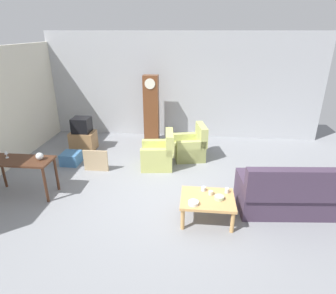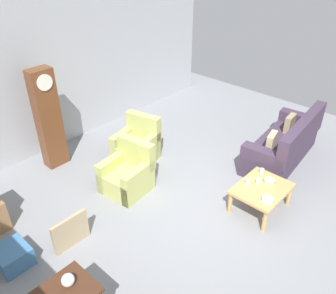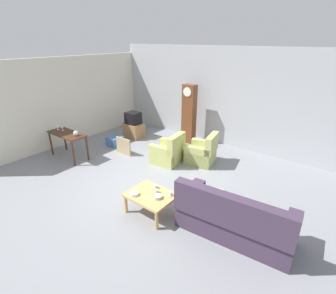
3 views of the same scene
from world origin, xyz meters
name	(u,v)px [view 1 (image 1 of 3)]	position (x,y,z in m)	size (l,w,h in m)	color
ground_plane	(172,192)	(0.00, 0.00, 0.00)	(10.40, 10.40, 0.00)	gray
garage_door_wall	(183,86)	(0.00, 3.60, 1.60)	(8.40, 0.16, 3.20)	#ADAFB5
couch_floral	(296,195)	(2.37, -0.45, 0.35)	(2.17, 1.06, 1.04)	#423347
armchair_olive_near	(159,155)	(-0.45, 1.21, 0.31)	(0.87, 0.85, 0.92)	#B7BC66
armchair_olive_far	(191,147)	(0.35, 1.81, 0.31)	(0.93, 0.91, 0.92)	tan
coffee_table_wood	(207,201)	(0.71, -0.86, 0.39)	(0.96, 0.76, 0.45)	tan
console_table_dark	(20,165)	(-3.07, -0.38, 0.68)	(1.30, 0.56, 0.80)	#472819
grandfather_clock	(151,109)	(-0.89, 2.93, 1.02)	(0.44, 0.30, 2.02)	brown
tv_stand_cabinet	(83,141)	(-2.74, 2.08, 0.27)	(0.68, 0.52, 0.53)	#997047
tv_crt	(82,125)	(-2.74, 2.08, 0.74)	(0.48, 0.44, 0.42)	black
framed_picture_leaning	(96,161)	(-1.94, 0.81, 0.27)	(0.60, 0.05, 0.53)	tan
storage_box_blue	(71,158)	(-2.72, 1.13, 0.15)	(0.44, 0.46, 0.30)	teal
glass_dome_cloche	(40,156)	(-2.65, -0.33, 0.87)	(0.15, 0.15, 0.15)	silver
cup_white_porcelain	(227,190)	(1.07, -0.65, 0.50)	(0.07, 0.07, 0.09)	white
cup_blue_rimmed	(203,189)	(0.64, -0.63, 0.49)	(0.08, 0.08, 0.08)	silver
cup_cream_tall	(211,193)	(0.77, -0.75, 0.49)	(0.08, 0.08, 0.07)	beige
bowl_white_stacked	(193,203)	(0.46, -1.09, 0.48)	(0.18, 0.18, 0.06)	white
bowl_shallow_green	(219,198)	(0.91, -0.88, 0.48)	(0.18, 0.18, 0.06)	#B2C69E
wine_glass_mid	(6,153)	(-3.36, -0.33, 0.91)	(0.07, 0.07, 0.16)	silver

